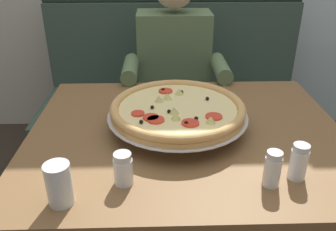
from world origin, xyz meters
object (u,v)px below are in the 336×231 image
Objects in this scene: booth_bench at (174,104)px; diner_main at (174,74)px; shaker_pepper_flakes at (272,171)px; shaker_oregano at (298,164)px; drinking_glass at (60,187)px; dining_table at (186,151)px; shaker_parmesan at (123,171)px; pizza at (178,109)px.

booth_bench is 0.41m from diner_main.
booth_bench is 14.67× the size of shaker_pepper_flakes.
drinking_glass is at bearing -172.45° from shaker_oregano.
dining_table is at bearing -88.86° from diner_main.
dining_table is 0.44m from shaker_oregano.
shaker_parmesan is (-0.42, 0.02, -0.01)m from shaker_pepper_flakes.
booth_bench is 1.34m from shaker_oregano.
shaker_oregano is at bearing 20.02° from shaker_pepper_flakes.
pizza is 0.52m from drinking_glass.
shaker_pepper_flakes is 0.98× the size of shaker_oregano.
shaker_pepper_flakes is (0.22, -0.33, 0.14)m from dining_table.
shaker_pepper_flakes is at bearing -54.13° from pizza.
booth_bench reaches higher than shaker_oregano.
diner_main is 2.49× the size of pizza.
booth_bench is at bearing 99.57° from shaker_pepper_flakes.
pizza is 4.60× the size of shaker_pepper_flakes.
shaker_pepper_flakes is 1.11× the size of shaker_parmesan.
drinking_glass is at bearing -153.69° from shaker_parmesan.
dining_table is 11.60× the size of shaker_parmesan.
booth_bench reaches higher than pizza.
diner_main is at bearing 71.61° from drinking_glass.
shaker_pepper_flakes reaches higher than shaker_parmesan.
diner_main reaches higher than pizza.
dining_table is 0.69m from diner_main.
diner_main is at bearing 91.14° from dining_table.
shaker_pepper_flakes is 0.42m from shaker_parmesan.
diner_main is 1.01m from shaker_parmesan.
shaker_parmesan is 0.51m from shaker_oregano.
shaker_oregano is at bearing 1.05° from shaker_parmesan.
drinking_glass is (-0.37, -0.38, 0.14)m from dining_table.
drinking_glass reaches higher than dining_table.
shaker_pepper_flakes is at bearing -80.43° from booth_bench.
shaker_oregano reaches higher than pizza.
pizza reaches higher than shaker_parmesan.
drinking_glass reaches higher than shaker_oregano.
booth_bench reaches higher than drinking_glass.
booth_bench is 1.35m from shaker_pepper_flakes.
diner_main is 1.13m from drinking_glass.
drinking_glass is (-0.67, -0.09, 0.00)m from shaker_oregano.
shaker_oregano is (0.31, -0.98, 0.08)m from diner_main.
dining_table is at bearing -90.00° from booth_bench.
shaker_oregano is at bearing -44.35° from dining_table.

